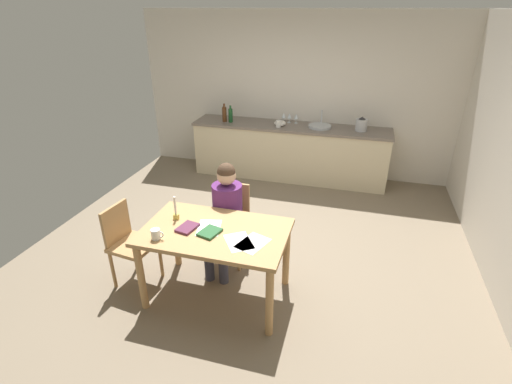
{
  "coord_description": "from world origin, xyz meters",
  "views": [
    {
      "loc": [
        1.06,
        -3.6,
        2.62
      ],
      "look_at": [
        0.09,
        -0.15,
        0.85
      ],
      "focal_mm": 26.38,
      "sensor_mm": 36.0,
      "label": 1
    }
  ],
  "objects_px": {
    "teacup_on_counter": "(279,124)",
    "coffee_mug": "(156,234)",
    "wine_glass_near_sink": "(296,117)",
    "person_seated": "(225,211)",
    "book_magazine": "(210,232)",
    "dining_table": "(215,240)",
    "bottle_oil": "(224,114)",
    "mixing_bowl": "(280,123)",
    "sink_unit": "(320,126)",
    "chair_side_empty": "(129,242)",
    "bottle_vinegar": "(231,115)",
    "stovetop_kettle": "(361,125)",
    "wine_glass_by_kettle": "(289,116)",
    "book_cookery": "(187,228)",
    "chair_at_table": "(231,219)",
    "wine_glass_back_left": "(284,116)",
    "candlestick": "(176,213)"
  },
  "relations": [
    {
      "from": "bottle_oil",
      "to": "mixing_bowl",
      "type": "relative_size",
      "value": 1.55
    },
    {
      "from": "mixing_bowl",
      "to": "stovetop_kettle",
      "type": "xyz_separation_m",
      "value": [
        1.26,
        0.07,
        0.06
      ]
    },
    {
      "from": "person_seated",
      "to": "book_magazine",
      "type": "xyz_separation_m",
      "value": [
        0.06,
        -0.57,
        0.09
      ]
    },
    {
      "from": "person_seated",
      "to": "wine_glass_near_sink",
      "type": "xyz_separation_m",
      "value": [
        0.25,
        2.73,
        0.33
      ]
    },
    {
      "from": "sink_unit",
      "to": "wine_glass_by_kettle",
      "type": "distance_m",
      "value": 0.55
    },
    {
      "from": "book_magazine",
      "to": "book_cookery",
      "type": "relative_size",
      "value": 0.98
    },
    {
      "from": "sink_unit",
      "to": "bottle_oil",
      "type": "bearing_deg",
      "value": -177.28
    },
    {
      "from": "mixing_bowl",
      "to": "wine_glass_near_sink",
      "type": "height_order",
      "value": "wine_glass_near_sink"
    },
    {
      "from": "sink_unit",
      "to": "teacup_on_counter",
      "type": "xyz_separation_m",
      "value": [
        -0.63,
        -0.15,
        0.03
      ]
    },
    {
      "from": "coffee_mug",
      "to": "wine_glass_near_sink",
      "type": "relative_size",
      "value": 0.79
    },
    {
      "from": "dining_table",
      "to": "bottle_oil",
      "type": "relative_size",
      "value": 4.58
    },
    {
      "from": "chair_at_table",
      "to": "teacup_on_counter",
      "type": "relative_size",
      "value": 7.25
    },
    {
      "from": "dining_table",
      "to": "mixing_bowl",
      "type": "relative_size",
      "value": 7.12
    },
    {
      "from": "person_seated",
      "to": "chair_at_table",
      "type": "bearing_deg",
      "value": 88.97
    },
    {
      "from": "coffee_mug",
      "to": "teacup_on_counter",
      "type": "height_order",
      "value": "teacup_on_counter"
    },
    {
      "from": "coffee_mug",
      "to": "chair_side_empty",
      "type": "bearing_deg",
      "value": 153.5
    },
    {
      "from": "book_magazine",
      "to": "teacup_on_counter",
      "type": "xyz_separation_m",
      "value": [
        -0.03,
        3.01,
        0.18
      ]
    },
    {
      "from": "bottle_oil",
      "to": "sink_unit",
      "type": "bearing_deg",
      "value": 2.72
    },
    {
      "from": "sink_unit",
      "to": "bottle_vinegar",
      "type": "height_order",
      "value": "bottle_vinegar"
    },
    {
      "from": "coffee_mug",
      "to": "wine_glass_near_sink",
      "type": "distance_m",
      "value": 3.57
    },
    {
      "from": "person_seated",
      "to": "coffee_mug",
      "type": "height_order",
      "value": "person_seated"
    },
    {
      "from": "wine_glass_by_kettle",
      "to": "chair_side_empty",
      "type": "bearing_deg",
      "value": -106.86
    },
    {
      "from": "coffee_mug",
      "to": "wine_glass_by_kettle",
      "type": "height_order",
      "value": "wine_glass_by_kettle"
    },
    {
      "from": "chair_at_table",
      "to": "sink_unit",
      "type": "bearing_deg",
      "value": 74.89
    },
    {
      "from": "wine_glass_near_sink",
      "to": "sink_unit",
      "type": "bearing_deg",
      "value": -19.63
    },
    {
      "from": "mixing_bowl",
      "to": "teacup_on_counter",
      "type": "relative_size",
      "value": 1.55
    },
    {
      "from": "dining_table",
      "to": "wine_glass_back_left",
      "type": "bearing_deg",
      "value": 90.69
    },
    {
      "from": "book_magazine",
      "to": "wine_glass_by_kettle",
      "type": "distance_m",
      "value": 3.31
    },
    {
      "from": "stovetop_kettle",
      "to": "teacup_on_counter",
      "type": "height_order",
      "value": "stovetop_kettle"
    },
    {
      "from": "book_cookery",
      "to": "stovetop_kettle",
      "type": "bearing_deg",
      "value": 76.61
    },
    {
      "from": "chair_side_empty",
      "to": "coffee_mug",
      "type": "height_order",
      "value": "chair_side_empty"
    },
    {
      "from": "bottle_vinegar",
      "to": "teacup_on_counter",
      "type": "distance_m",
      "value": 0.83
    },
    {
      "from": "chair_at_table",
      "to": "chair_side_empty",
      "type": "height_order",
      "value": "chair_at_table"
    },
    {
      "from": "person_seated",
      "to": "book_magazine",
      "type": "bearing_deg",
      "value": -84.11
    },
    {
      "from": "person_seated",
      "to": "stovetop_kettle",
      "type": "height_order",
      "value": "person_seated"
    },
    {
      "from": "chair_at_table",
      "to": "coffee_mug",
      "type": "relative_size",
      "value": 7.33
    },
    {
      "from": "chair_side_empty",
      "to": "sink_unit",
      "type": "relative_size",
      "value": 2.41
    },
    {
      "from": "wine_glass_near_sink",
      "to": "wine_glass_back_left",
      "type": "distance_m",
      "value": 0.21
    },
    {
      "from": "chair_side_empty",
      "to": "teacup_on_counter",
      "type": "relative_size",
      "value": 7.09
    },
    {
      "from": "book_cookery",
      "to": "mixing_bowl",
      "type": "distance_m",
      "value": 3.08
    },
    {
      "from": "candlestick",
      "to": "bottle_vinegar",
      "type": "height_order",
      "value": "bottle_vinegar"
    },
    {
      "from": "bottle_oil",
      "to": "stovetop_kettle",
      "type": "height_order",
      "value": "bottle_oil"
    },
    {
      "from": "chair_at_table",
      "to": "book_cookery",
      "type": "xyz_separation_m",
      "value": [
        -0.17,
        -0.7,
        0.27
      ]
    },
    {
      "from": "chair_at_table",
      "to": "teacup_on_counter",
      "type": "height_order",
      "value": "teacup_on_counter"
    },
    {
      "from": "dining_table",
      "to": "stovetop_kettle",
      "type": "distance_m",
      "value": 3.34
    },
    {
      "from": "book_magazine",
      "to": "bottle_vinegar",
      "type": "relative_size",
      "value": 0.73
    },
    {
      "from": "chair_side_empty",
      "to": "book_cookery",
      "type": "height_order",
      "value": "chair_side_empty"
    },
    {
      "from": "teacup_on_counter",
      "to": "coffee_mug",
      "type": "bearing_deg",
      "value": -96.94
    },
    {
      "from": "chair_at_table",
      "to": "book_magazine",
      "type": "xyz_separation_m",
      "value": [
        0.06,
        -0.72,
        0.27
      ]
    },
    {
      "from": "sink_unit",
      "to": "teacup_on_counter",
      "type": "relative_size",
      "value": 2.94
    }
  ]
}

